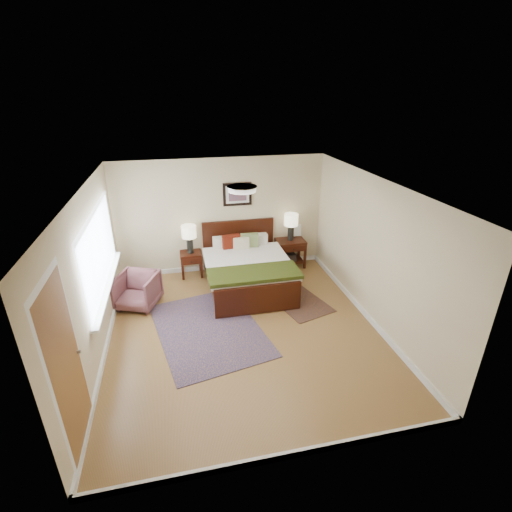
{
  "coord_description": "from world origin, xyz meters",
  "views": [
    {
      "loc": [
        -0.95,
        -5.18,
        3.78
      ],
      "look_at": [
        0.36,
        0.7,
        1.05
      ],
      "focal_mm": 26.0,
      "sensor_mm": 36.0,
      "label": 1
    }
  ],
  "objects_px": {
    "bed": "(247,265)",
    "rug_persian": "(209,329)",
    "nightstand_right": "(290,251)",
    "nightstand_left": "(191,258)",
    "armchair": "(138,291)",
    "lamp_right": "(291,222)",
    "lamp_left": "(189,234)"
  },
  "relations": [
    {
      "from": "nightstand_left",
      "to": "bed",
      "type": "bearing_deg",
      "value": -35.35
    },
    {
      "from": "bed",
      "to": "lamp_right",
      "type": "xyz_separation_m",
      "value": [
        1.16,
        0.79,
        0.55
      ]
    },
    {
      "from": "lamp_left",
      "to": "rug_persian",
      "type": "height_order",
      "value": "lamp_left"
    },
    {
      "from": "bed",
      "to": "nightstand_left",
      "type": "distance_m",
      "value": 1.33
    },
    {
      "from": "nightstand_right",
      "to": "rug_persian",
      "type": "bearing_deg",
      "value": -135.06
    },
    {
      "from": "nightstand_right",
      "to": "lamp_right",
      "type": "bearing_deg",
      "value": 90.0
    },
    {
      "from": "nightstand_left",
      "to": "lamp_right",
      "type": "relative_size",
      "value": 0.9
    },
    {
      "from": "nightstand_right",
      "to": "armchair",
      "type": "bearing_deg",
      "value": -162.42
    },
    {
      "from": "armchair",
      "to": "lamp_right",
      "type": "bearing_deg",
      "value": 39.75
    },
    {
      "from": "lamp_right",
      "to": "nightstand_right",
      "type": "bearing_deg",
      "value": -90.0
    },
    {
      "from": "nightstand_right",
      "to": "nightstand_left",
      "type": "bearing_deg",
      "value": -179.83
    },
    {
      "from": "rug_persian",
      "to": "lamp_left",
      "type": "bearing_deg",
      "value": 82.25
    },
    {
      "from": "bed",
      "to": "rug_persian",
      "type": "xyz_separation_m",
      "value": [
        -0.94,
        -1.33,
        -0.51
      ]
    },
    {
      "from": "nightstand_right",
      "to": "rug_persian",
      "type": "height_order",
      "value": "nightstand_right"
    },
    {
      "from": "lamp_left",
      "to": "armchair",
      "type": "xyz_separation_m",
      "value": [
        -1.06,
        -1.06,
        -0.64
      ]
    },
    {
      "from": "armchair",
      "to": "nightstand_right",
      "type": "bearing_deg",
      "value": 39.54
    },
    {
      "from": "nightstand_left",
      "to": "lamp_left",
      "type": "distance_m",
      "value": 0.54
    },
    {
      "from": "lamp_right",
      "to": "armchair",
      "type": "bearing_deg",
      "value": -162.21
    },
    {
      "from": "nightstand_left",
      "to": "armchair",
      "type": "height_order",
      "value": "armchair"
    },
    {
      "from": "lamp_left",
      "to": "armchair",
      "type": "bearing_deg",
      "value": -135.0
    },
    {
      "from": "lamp_right",
      "to": "rug_persian",
      "type": "xyz_separation_m",
      "value": [
        -2.11,
        -2.12,
        -1.06
      ]
    },
    {
      "from": "nightstand_left",
      "to": "nightstand_right",
      "type": "bearing_deg",
      "value": 0.17
    },
    {
      "from": "rug_persian",
      "to": "nightstand_left",
      "type": "bearing_deg",
      "value": 82.29
    },
    {
      "from": "lamp_left",
      "to": "lamp_right",
      "type": "bearing_deg",
      "value": 0.0
    },
    {
      "from": "lamp_left",
      "to": "armchair",
      "type": "height_order",
      "value": "lamp_left"
    },
    {
      "from": "lamp_left",
      "to": "rug_persian",
      "type": "distance_m",
      "value": 2.33
    },
    {
      "from": "nightstand_left",
      "to": "rug_persian",
      "type": "relative_size",
      "value": 0.23
    },
    {
      "from": "nightstand_left",
      "to": "lamp_right",
      "type": "xyz_separation_m",
      "value": [
        2.25,
        0.02,
        0.63
      ]
    },
    {
      "from": "nightstand_left",
      "to": "armchair",
      "type": "bearing_deg",
      "value": -135.54
    },
    {
      "from": "armchair",
      "to": "rug_persian",
      "type": "distance_m",
      "value": 1.63
    },
    {
      "from": "nightstand_right",
      "to": "lamp_left",
      "type": "height_order",
      "value": "lamp_left"
    },
    {
      "from": "nightstand_left",
      "to": "lamp_right",
      "type": "height_order",
      "value": "lamp_right"
    }
  ]
}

